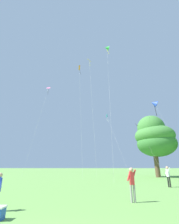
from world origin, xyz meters
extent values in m
cube|color=black|center=(10.70, 28.26, 9.00)|extent=(1.95, 2.46, 1.85)
cylinder|color=#3F382D|center=(10.70, 28.26, 9.00)|extent=(1.67, 0.77, 0.92)
cylinder|color=silver|center=(10.64, 28.26, 6.55)|extent=(0.23, 0.11, 3.40)
cylinder|color=silver|center=(11.02, 24.48, 4.42)|extent=(0.67, 7.57, 8.84)
cube|color=teal|center=(5.54, 42.40, 16.18)|extent=(0.41, 0.42, 0.38)
cube|color=teal|center=(5.54, 42.40, 15.67)|extent=(0.41, 0.42, 0.38)
cylinder|color=#3F382D|center=(5.54, 42.40, 15.92)|extent=(0.02, 0.02, 0.73)
cylinder|color=silver|center=(5.61, 42.25, 14.83)|extent=(0.19, 0.36, 1.54)
cylinder|color=silver|center=(7.11, 36.83, 7.93)|extent=(3.15, 11.15, 15.85)
cube|color=pink|center=(-10.69, 36.35, 22.17)|extent=(1.29, 0.87, 0.79)
cylinder|color=#3F382D|center=(-10.69, 36.35, 22.17)|extent=(0.84, 0.50, 0.27)
cylinder|color=black|center=(-10.68, 36.27, 20.95)|extent=(0.07, 0.21, 1.70)
cylinder|color=silver|center=(-11.25, 32.50, 11.05)|extent=(1.14, 7.72, 22.09)
cube|color=yellow|center=(0.73, 26.49, 23.67)|extent=(0.87, 1.00, 0.93)
cylinder|color=#3F382D|center=(0.73, 26.49, 23.67)|extent=(0.74, 0.09, 0.50)
cylinder|color=yellow|center=(0.84, 26.52, 22.81)|extent=(0.28, 0.11, 1.08)
cylinder|color=silver|center=(1.36, 24.02, 11.80)|extent=(1.28, 4.96, 23.60)
cube|color=orange|center=(-1.80, 30.88, 25.14)|extent=(0.47, 0.48, 0.50)
cube|color=orange|center=(-1.80, 30.88, 24.47)|extent=(0.47, 0.48, 0.50)
cylinder|color=#3F382D|center=(-1.80, 30.88, 24.80)|extent=(0.03, 0.03, 0.96)
cylinder|color=black|center=(-1.62, 30.72, 23.58)|extent=(0.45, 0.40, 1.60)
cylinder|color=silver|center=(-0.99, 27.27, 12.36)|extent=(1.64, 7.24, 24.71)
cone|color=green|center=(4.56, 25.34, 25.87)|extent=(1.14, 1.13, 1.19)
cylinder|color=yellow|center=(4.75, 25.23, 24.77)|extent=(0.45, 0.30, 1.38)
cylinder|color=silver|center=(4.19, 21.11, 12.89)|extent=(0.74, 8.47, 25.78)
cone|color=blue|center=(16.79, 34.83, 16.75)|extent=(2.36, 2.14, 2.09)
cylinder|color=black|center=(16.93, 34.89, 14.79)|extent=(0.41, 0.24, 2.57)
cylinder|color=silver|center=(17.29, 29.66, 8.30)|extent=(1.02, 10.36, 16.60)
cylinder|color=blue|center=(-2.53, 4.27, 1.17)|extent=(0.25, 0.20, 0.52)
sphere|color=tan|center=(-2.63, 4.34, 1.41)|extent=(0.21, 0.21, 0.21)
cylinder|color=gray|center=(3.64, 6.26, 0.42)|extent=(0.11, 0.11, 0.85)
cylinder|color=gray|center=(3.46, 6.23, 0.42)|extent=(0.11, 0.11, 0.85)
cube|color=red|center=(3.55, 6.24, 1.17)|extent=(0.24, 0.23, 0.64)
cylinder|color=red|center=(3.68, 6.26, 1.33)|extent=(0.30, 0.13, 0.59)
cylinder|color=red|center=(3.42, 6.22, 1.33)|extent=(0.30, 0.13, 0.59)
sphere|color=tan|center=(3.55, 6.24, 1.60)|extent=(0.23, 0.23, 0.23)
cylinder|color=black|center=(8.39, 12.81, 0.44)|extent=(0.12, 0.12, 0.88)
cylinder|color=black|center=(8.30, 12.97, 0.44)|extent=(0.12, 0.12, 0.88)
cube|color=white|center=(8.35, 12.89, 1.22)|extent=(0.28, 0.29, 0.66)
cylinder|color=white|center=(8.41, 12.77, 1.38)|extent=(0.22, 0.30, 0.62)
cylinder|color=white|center=(8.28, 13.01, 1.38)|extent=(0.22, 0.30, 0.62)
sphere|color=tan|center=(8.35, 12.89, 1.67)|extent=(0.24, 0.24, 0.24)
cylinder|color=brown|center=(12.79, 27.39, 4.11)|extent=(0.82, 0.82, 8.22)
ellipsoid|color=#387533|center=(13.26, 27.46, 5.75)|extent=(7.05, 7.05, 4.62)
ellipsoid|color=#427F38|center=(13.05, 27.42, 7.23)|extent=(7.21, 7.21, 4.06)
ellipsoid|color=#427F38|center=(12.48, 27.23, 8.71)|extent=(5.03, 5.03, 4.76)
camera|label=1|loc=(1.50, -3.22, 1.77)|focal=26.00mm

